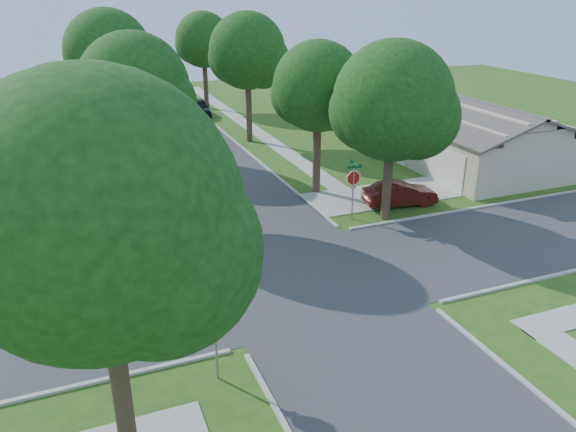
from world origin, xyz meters
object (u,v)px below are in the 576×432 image
Objects in this scene: tree_e_mid at (248,55)px; house_ne_near at (461,138)px; car_curb_west at (136,96)px; tree_w_far at (96,52)px; tree_sw_corner at (102,227)px; tree_ne_corner at (394,106)px; car_curb_east at (198,108)px; tree_e_far at (204,42)px; tree_w_mid at (110,57)px; car_driveway at (400,194)px; house_ne_far at (338,93)px; stop_sign_ne at (353,181)px; stop_sign_sw at (215,320)px; tree_w_near at (136,94)px; tree_e_near at (319,91)px.

tree_e_mid is 0.68× the size of house_ne_near.
tree_w_far is at bearing 51.14° from car_curb_west.
tree_ne_corner is at bearing 39.07° from tree_sw_corner.
tree_sw_corner is at bearing 79.15° from car_curb_west.
car_curb_east is at bearing 98.89° from tree_e_mid.
tree_sw_corner is 0.70× the size of house_ne_near.
tree_ne_corner is 27.37m from car_curb_east.
tree_e_far reaches higher than car_curb_west.
tree_sw_corner reaches higher than tree_e_far.
tree_w_mid reaches higher than car_driveway.
house_ne_far is at bearing 21.17° from tree_w_mid.
car_driveway is (3.25, 0.80, -1.39)m from stop_sign_ne.
tree_w_near is (0.06, 13.71, 4.08)m from stop_sign_sw.
tree_e_near reaches higher than stop_sign_sw.
tree_e_mid is at bearing 89.80° from stop_sign_ne.
tree_e_far reaches higher than tree_e_near.
tree_e_mid is at bearing -144.58° from house_ne_far.
tree_e_mid is 19.57m from car_curb_west.
car_curb_west is at bearing 82.25° from tree_sw_corner.
house_ne_far reaches higher than car_curb_west.
stop_sign_ne is 26.34m from car_curb_east.
tree_e_mid is 9.40m from tree_w_mid.
stop_sign_ne is 17.38m from tree_sw_corner.
tree_e_far is at bearing 76.27° from stop_sign_sw.
tree_w_near is at bearing 89.77° from stop_sign_sw.
tree_w_far is at bearing 125.90° from tree_e_mid.
tree_e_far is 0.64× the size of house_ne_far.
tree_ne_corner is 5.36m from car_driveway.
tree_e_far is 9.30m from car_curb_west.
tree_w_mid is 19.03m from car_curb_west.
tree_w_near is at bearing -110.60° from tree_e_far.
tree_ne_corner is at bearing -86.91° from tree_e_far.
tree_e_far reaches higher than tree_w_far.
tree_w_mid is 1.00× the size of tree_sw_corner.
tree_ne_corner is (11.06, 8.91, 3.56)m from stop_sign_sw.
car_curb_west is (-9.15, 33.30, 0.05)m from car_driveway.
tree_ne_corner is at bearing 38.84° from stop_sign_sw.
house_ne_near and house_ne_far have the same top height.
tree_w_near reaches higher than car_curb_west.
house_ne_far is at bearing -5.07° from car_curb_east.
tree_ne_corner is 12.47m from house_ne_near.
house_ne_near is (20.63, -10.01, -4.97)m from tree_w_mid.
house_ne_near is at bearing -90.00° from house_ne_far.
tree_ne_corner reaches higher than stop_sign_sw.
house_ne_far is at bearing 35.42° from tree_e_mid.
tree_e_mid is at bearing -77.44° from car_curb_east.
tree_w_near reaches higher than car_curb_east.
tree_e_far reaches higher than car_driveway.
stop_sign_sw is at bearing -103.73° from tree_e_far.
tree_ne_corner is at bearing -56.78° from tree_w_mid.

